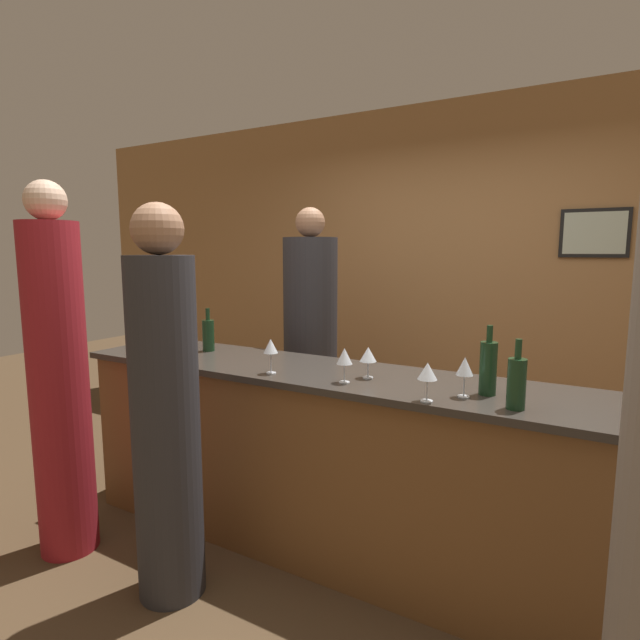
{
  "coord_description": "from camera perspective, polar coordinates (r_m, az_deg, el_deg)",
  "views": [
    {
      "loc": [
        1.05,
        -2.23,
        1.63
      ],
      "look_at": [
        -0.29,
        0.1,
        1.25
      ],
      "focal_mm": 28.0,
      "sensor_mm": 36.0,
      "label": 1
    }
  ],
  "objects": [
    {
      "name": "wine_glass_4",
      "position": [
        2.14,
        32.76,
        -6.96
      ],
      "size": [
        0.07,
        0.07,
        0.16
      ],
      "color": "silver",
      "rests_on": "bar_counter"
    },
    {
      "name": "wine_bottle_1",
      "position": [
        3.2,
        -12.65,
        -1.64
      ],
      "size": [
        0.07,
        0.07,
        0.27
      ],
      "color": "#19381E",
      "rests_on": "bar_counter"
    },
    {
      "name": "guest_0",
      "position": [
        2.99,
        -27.68,
        -6.31
      ],
      "size": [
        0.3,
        0.3,
        1.98
      ],
      "color": "maroon",
      "rests_on": "ground_plane"
    },
    {
      "name": "wine_glass_3",
      "position": [
        2.55,
        -5.66,
        -3.09
      ],
      "size": [
        0.07,
        0.07,
        0.18
      ],
      "color": "silver",
      "rests_on": "bar_counter"
    },
    {
      "name": "back_wall",
      "position": [
        4.2,
        15.38,
        4.55
      ],
      "size": [
        8.0,
        0.08,
        2.8
      ],
      "color": "#A37547",
      "rests_on": "ground_plane"
    },
    {
      "name": "bar_counter",
      "position": [
        2.71,
        4.41,
        -16.58
      ],
      "size": [
        3.4,
        0.63,
        1.0
      ],
      "color": "brown",
      "rests_on": "ground_plane"
    },
    {
      "name": "wine_glass_0",
      "position": [
        2.22,
        16.21,
        -5.21
      ],
      "size": [
        0.07,
        0.07,
        0.18
      ],
      "color": "silver",
      "rests_on": "bar_counter"
    },
    {
      "name": "bartender",
      "position": [
        3.52,
        -1.09,
        -4.17
      ],
      "size": [
        0.38,
        0.38,
        1.92
      ],
      "rotation": [
        0.0,
        0.0,
        3.14
      ],
      "color": "#2D2D33",
      "rests_on": "ground_plane"
    },
    {
      "name": "wine_glass_2",
      "position": [
        2.37,
        2.79,
        -4.24
      ],
      "size": [
        0.08,
        0.08,
        0.17
      ],
      "color": "silver",
      "rests_on": "bar_counter"
    },
    {
      "name": "wine_glass_5",
      "position": [
        2.12,
        12.18,
        -5.83
      ],
      "size": [
        0.08,
        0.08,
        0.17
      ],
      "color": "silver",
      "rests_on": "bar_counter"
    },
    {
      "name": "wine_bottle_0",
      "position": [
        2.3,
        18.67,
        -5.13
      ],
      "size": [
        0.07,
        0.07,
        0.31
      ],
      "color": "#19381E",
      "rests_on": "bar_counter"
    },
    {
      "name": "guest_2",
      "position": [
        2.44,
        -17.24,
        -10.49
      ],
      "size": [
        0.31,
        0.31,
        1.84
      ],
      "color": "#2D2D33",
      "rests_on": "ground_plane"
    },
    {
      "name": "wine_bottle_2",
      "position": [
        2.13,
        21.55,
        -6.65
      ],
      "size": [
        0.07,
        0.07,
        0.28
      ],
      "color": "#19381E",
      "rests_on": "bar_counter"
    },
    {
      "name": "wine_glass_1",
      "position": [
        2.47,
        5.52,
        -4.0
      ],
      "size": [
        0.08,
        0.08,
        0.16
      ],
      "color": "silver",
      "rests_on": "bar_counter"
    },
    {
      "name": "ground_plane",
      "position": [
        2.96,
        4.29,
        -25.5
      ],
      "size": [
        14.0,
        14.0,
        0.0
      ],
      "primitive_type": "plane",
      "color": "#4C3823"
    }
  ]
}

